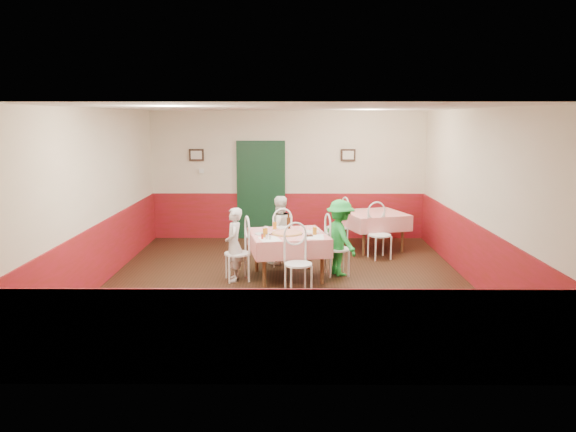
{
  "coord_description": "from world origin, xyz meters",
  "views": [
    {
      "loc": [
        0.07,
        -8.77,
        2.66
      ],
      "look_at": [
        0.01,
        0.35,
        1.05
      ],
      "focal_mm": 35.0,
      "sensor_mm": 36.0,
      "label": 1
    }
  ],
  "objects_px": {
    "chair_second_b": "(380,235)",
    "beer_bottle": "(289,222)",
    "chair_near": "(298,264)",
    "diner_left": "(234,244)",
    "glass_a": "(265,233)",
    "diner_right": "(340,238)",
    "chair_left": "(237,254)",
    "diner_far": "(279,230)",
    "main_table": "(288,256)",
    "chair_right": "(337,249)",
    "pizza": "(287,233)",
    "second_table": "(374,231)",
    "wallet": "(309,236)",
    "chair_far": "(279,241)",
    "glass_b": "(315,231)",
    "chair_second_a": "(337,228)",
    "glass_c": "(275,226)"
  },
  "relations": [
    {
      "from": "diner_right",
      "to": "beer_bottle",
      "type": "bearing_deg",
      "value": 50.67
    },
    {
      "from": "main_table",
      "to": "chair_left",
      "type": "bearing_deg",
      "value": -169.02
    },
    {
      "from": "chair_right",
      "to": "pizza",
      "type": "relative_size",
      "value": 1.81
    },
    {
      "from": "chair_near",
      "to": "chair_second_a",
      "type": "bearing_deg",
      "value": 57.71
    },
    {
      "from": "beer_bottle",
      "to": "diner_left",
      "type": "distance_m",
      "value": 1.09
    },
    {
      "from": "pizza",
      "to": "wallet",
      "type": "height_order",
      "value": "pizza"
    },
    {
      "from": "chair_second_b",
      "to": "beer_bottle",
      "type": "relative_size",
      "value": 3.8
    },
    {
      "from": "glass_a",
      "to": "wallet",
      "type": "relative_size",
      "value": 1.31
    },
    {
      "from": "second_table",
      "to": "chair_left",
      "type": "relative_size",
      "value": 1.24
    },
    {
      "from": "second_table",
      "to": "chair_second_a",
      "type": "xyz_separation_m",
      "value": [
        -0.75,
        0.0,
        0.08
      ]
    },
    {
      "from": "chair_right",
      "to": "diner_far",
      "type": "distance_m",
      "value": 1.25
    },
    {
      "from": "glass_c",
      "to": "diner_left",
      "type": "xyz_separation_m",
      "value": [
        -0.65,
        -0.51,
        -0.22
      ]
    },
    {
      "from": "chair_left",
      "to": "wallet",
      "type": "xyz_separation_m",
      "value": [
        1.18,
        -0.08,
        0.32
      ]
    },
    {
      "from": "chair_near",
      "to": "diner_left",
      "type": "bearing_deg",
      "value": 131.25
    },
    {
      "from": "chair_far",
      "to": "chair_second_a",
      "type": "distance_m",
      "value": 1.68
    },
    {
      "from": "chair_second_b",
      "to": "beer_bottle",
      "type": "distance_m",
      "value": 2.0
    },
    {
      "from": "main_table",
      "to": "chair_second_b",
      "type": "bearing_deg",
      "value": 37.0
    },
    {
      "from": "second_table",
      "to": "diner_far",
      "type": "height_order",
      "value": "diner_far"
    },
    {
      "from": "chair_right",
      "to": "chair_near",
      "type": "xyz_separation_m",
      "value": [
        -0.67,
        -1.0,
        0.0
      ]
    },
    {
      "from": "pizza",
      "to": "wallet",
      "type": "bearing_deg",
      "value": -24.93
    },
    {
      "from": "glass_a",
      "to": "diner_right",
      "type": "bearing_deg",
      "value": 21.72
    },
    {
      "from": "chair_near",
      "to": "diner_far",
      "type": "relative_size",
      "value": 0.71
    },
    {
      "from": "chair_second_a",
      "to": "diner_left",
      "type": "xyz_separation_m",
      "value": [
        -1.87,
        -2.23,
        0.16
      ]
    },
    {
      "from": "chair_right",
      "to": "chair_second_b",
      "type": "height_order",
      "value": "same"
    },
    {
      "from": "glass_c",
      "to": "wallet",
      "type": "bearing_deg",
      "value": -45.22
    },
    {
      "from": "chair_right",
      "to": "diner_right",
      "type": "bearing_deg",
      "value": -90.44
    },
    {
      "from": "chair_left",
      "to": "glass_b",
      "type": "relative_size",
      "value": 7.08
    },
    {
      "from": "wallet",
      "to": "diner_right",
      "type": "bearing_deg",
      "value": 26.23
    },
    {
      "from": "chair_near",
      "to": "glass_a",
      "type": "bearing_deg",
      "value": 119.51
    },
    {
      "from": "chair_right",
      "to": "chair_far",
      "type": "bearing_deg",
      "value": 44.56
    },
    {
      "from": "chair_far",
      "to": "diner_far",
      "type": "relative_size",
      "value": 0.71
    },
    {
      "from": "chair_second_a",
      "to": "pizza",
      "type": "xyz_separation_m",
      "value": [
        -1.01,
        -2.13,
        0.33
      ]
    },
    {
      "from": "chair_second_a",
      "to": "wallet",
      "type": "bearing_deg",
      "value": -33.44
    },
    {
      "from": "glass_c",
      "to": "beer_bottle",
      "type": "height_order",
      "value": "beer_bottle"
    },
    {
      "from": "chair_near",
      "to": "diner_far",
      "type": "height_order",
      "value": "diner_far"
    },
    {
      "from": "chair_right",
      "to": "glass_b",
      "type": "height_order",
      "value": "chair_right"
    },
    {
      "from": "chair_left",
      "to": "chair_far",
      "type": "relative_size",
      "value": 1.0
    },
    {
      "from": "chair_second_b",
      "to": "chair_second_a",
      "type": "bearing_deg",
      "value": 117.21
    },
    {
      "from": "chair_left",
      "to": "chair_second_a",
      "type": "relative_size",
      "value": 1.0
    },
    {
      "from": "chair_far",
      "to": "diner_far",
      "type": "distance_m",
      "value": 0.19
    },
    {
      "from": "chair_second_b",
      "to": "diner_right",
      "type": "relative_size",
      "value": 0.69
    },
    {
      "from": "chair_near",
      "to": "diner_right",
      "type": "distance_m",
      "value": 1.25
    },
    {
      "from": "beer_bottle",
      "to": "chair_left",
      "type": "bearing_deg",
      "value": -146.64
    },
    {
      "from": "chair_near",
      "to": "glass_a",
      "type": "distance_m",
      "value": 0.83
    },
    {
      "from": "chair_left",
      "to": "chair_second_a",
      "type": "distance_m",
      "value": 2.87
    },
    {
      "from": "second_table",
      "to": "wallet",
      "type": "relative_size",
      "value": 10.18
    },
    {
      "from": "diner_right",
      "to": "diner_left",
      "type": "bearing_deg",
      "value": 75.82
    },
    {
      "from": "pizza",
      "to": "glass_a",
      "type": "relative_size",
      "value": 3.45
    },
    {
      "from": "diner_far",
      "to": "glass_a",
      "type": "bearing_deg",
      "value": 55.08
    },
    {
      "from": "beer_bottle",
      "to": "diner_left",
      "type": "relative_size",
      "value": 0.2
    }
  ]
}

